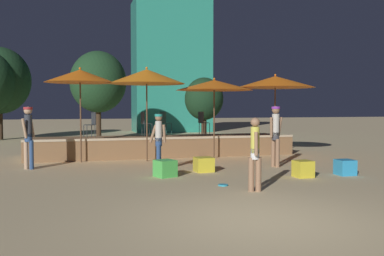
% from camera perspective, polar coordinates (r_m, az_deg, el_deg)
% --- Properties ---
extents(ground_plane, '(120.00, 120.00, 0.00)m').
position_cam_1_polar(ground_plane, '(7.31, 9.31, -12.13)').
color(ground_plane, '#D1B784').
extents(wooden_deck, '(9.97, 2.54, 0.78)m').
position_cam_1_polar(wooden_deck, '(16.73, -4.07, -2.39)').
color(wooden_deck, olive).
rests_on(wooden_deck, ground).
extents(patio_umbrella_0, '(2.35, 2.35, 3.20)m').
position_cam_1_polar(patio_umbrella_0, '(14.89, -14.70, 6.70)').
color(patio_umbrella_0, brown).
rests_on(patio_umbrella_0, ground).
extents(patio_umbrella_1, '(2.78, 2.78, 2.92)m').
position_cam_1_polar(patio_umbrella_1, '(15.50, 2.98, 5.72)').
color(patio_umbrella_1, brown).
rests_on(patio_umbrella_1, ground).
extents(patio_umbrella_2, '(2.98, 2.98, 3.13)m').
position_cam_1_polar(patio_umbrella_2, '(16.70, 11.04, 6.05)').
color(patio_umbrella_2, brown).
rests_on(patio_umbrella_2, ground).
extents(patio_umbrella_3, '(2.63, 2.63, 3.25)m').
position_cam_1_polar(patio_umbrella_3, '(14.83, -6.07, 6.83)').
color(patio_umbrella_3, brown).
rests_on(patio_umbrella_3, ground).
extents(cube_seat_0, '(0.52, 0.52, 0.42)m').
position_cam_1_polar(cube_seat_0, '(12.43, 1.58, -4.88)').
color(cube_seat_0, yellow).
rests_on(cube_seat_0, ground).
extents(cube_seat_1, '(0.63, 0.63, 0.45)m').
position_cam_1_polar(cube_seat_1, '(11.55, -3.60, -5.39)').
color(cube_seat_1, '#4CC651').
rests_on(cube_seat_1, ground).
extents(cube_seat_2, '(0.47, 0.47, 0.45)m').
position_cam_1_polar(cube_seat_2, '(11.84, 14.59, -5.30)').
color(cube_seat_2, yellow).
rests_on(cube_seat_2, ground).
extents(cube_seat_3, '(0.47, 0.47, 0.42)m').
position_cam_1_polar(cube_seat_3, '(12.55, 19.74, -4.96)').
color(cube_seat_3, '#2D9EDB').
rests_on(cube_seat_3, ground).
extents(person_0, '(0.52, 0.31, 1.90)m').
position_cam_1_polar(person_0, '(13.58, 11.08, -0.47)').
color(person_0, '#997051').
rests_on(person_0, ground).
extents(person_1, '(0.36, 0.55, 1.88)m').
position_cam_1_polar(person_1, '(13.72, -20.98, -0.62)').
color(person_1, '#2D4C7F').
rests_on(person_1, ground).
extents(person_3, '(0.28, 0.47, 1.65)m').
position_cam_1_polar(person_3, '(9.59, 8.39, -3.19)').
color(person_3, '#997051').
rests_on(person_3, ground).
extents(person_4, '(0.50, 0.29, 1.68)m').
position_cam_1_polar(person_4, '(12.52, -4.46, -1.49)').
color(person_4, '#2D4C7F').
rests_on(person_4, ground).
extents(bistro_chair_0, '(0.44, 0.44, 0.90)m').
position_cam_1_polar(bistro_chair_0, '(15.78, -13.24, 0.76)').
color(bistro_chair_0, '#2D3338').
rests_on(bistro_chair_0, wooden_deck).
extents(bistro_chair_1, '(0.41, 0.41, 0.90)m').
position_cam_1_polar(bistro_chair_1, '(16.39, -6.32, 0.89)').
color(bistro_chair_1, '#2D3338').
rests_on(bistro_chair_1, wooden_deck).
extents(bistro_chair_2, '(0.43, 0.43, 0.90)m').
position_cam_1_polar(bistro_chair_2, '(17.15, 1.42, 1.00)').
color(bistro_chair_2, '#2D3338').
rests_on(bistro_chair_2, wooden_deck).
extents(bistro_chair_3, '(0.46, 0.46, 0.90)m').
position_cam_1_polar(bistro_chair_3, '(17.05, -3.71, 0.98)').
color(bistro_chair_3, '#1E4C47').
rests_on(bistro_chair_3, wooden_deck).
extents(frisbee_disc, '(0.24, 0.24, 0.03)m').
position_cam_1_polar(frisbee_disc, '(10.29, 4.15, -7.59)').
color(frisbee_disc, '#33B2D8').
rests_on(frisbee_disc, ground).
extents(background_tree_2, '(2.03, 2.03, 3.41)m').
position_cam_1_polar(background_tree_2, '(22.51, 1.61, 3.86)').
color(background_tree_2, '#3D2B1C').
rests_on(background_tree_2, ground).
extents(background_tree_3, '(3.10, 3.10, 4.96)m').
position_cam_1_polar(background_tree_3, '(24.40, -12.40, 6.01)').
color(background_tree_3, '#3D2B1C').
rests_on(background_tree_3, ground).
extents(distant_building, '(5.62, 3.08, 9.66)m').
position_cam_1_polar(distant_building, '(32.40, -2.79, 8.09)').
color(distant_building, teal).
rests_on(distant_building, ground).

